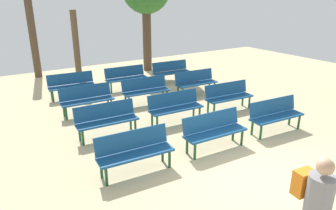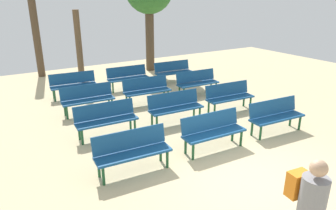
{
  "view_description": "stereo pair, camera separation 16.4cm",
  "coord_description": "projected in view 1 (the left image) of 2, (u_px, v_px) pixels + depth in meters",
  "views": [
    {
      "loc": [
        -4.42,
        -3.53,
        3.55
      ],
      "look_at": [
        0.0,
        3.47,
        0.55
      ],
      "focal_mm": 33.06,
      "sensor_mm": 36.0,
      "label": 1
    },
    {
      "loc": [
        -4.28,
        -3.61,
        3.55
      ],
      "look_at": [
        0.0,
        3.47,
        0.55
      ],
      "focal_mm": 33.06,
      "sensor_mm": 36.0,
      "label": 2
    }
  ],
  "objects": [
    {
      "name": "ground_plane",
      "position": [
        260.0,
        180.0,
        6.23
      ],
      "size": [
        24.0,
        24.0,
        0.0
      ],
      "primitive_type": "plane",
      "color": "#CCB789"
    },
    {
      "name": "bench_r0_c0",
      "position": [
        134.0,
        149.0,
        6.39
      ],
      "size": [
        1.63,
        0.58,
        0.87
      ],
      "rotation": [
        0.0,
        0.0,
        -0.06
      ],
      "color": "navy",
      "rests_on": "ground_plane"
    },
    {
      "name": "bench_r0_c1",
      "position": [
        214.0,
        129.0,
        7.36
      ],
      "size": [
        1.62,
        0.55,
        0.87
      ],
      "rotation": [
        0.0,
        0.0,
        -0.04
      ],
      "color": "navy",
      "rests_on": "ground_plane"
    },
    {
      "name": "bench_r0_c2",
      "position": [
        275.0,
        113.0,
        8.31
      ],
      "size": [
        1.63,
        0.6,
        0.87
      ],
      "rotation": [
        0.0,
        0.0,
        -0.08
      ],
      "color": "navy",
      "rests_on": "ground_plane"
    },
    {
      "name": "bench_r1_c0",
      "position": [
        106.0,
        118.0,
        8.0
      ],
      "size": [
        1.62,
        0.56,
        0.87
      ],
      "rotation": [
        0.0,
        0.0,
        -0.05
      ],
      "color": "navy",
      "rests_on": "ground_plane"
    },
    {
      "name": "bench_r1_c1",
      "position": [
        175.0,
        106.0,
        8.89
      ],
      "size": [
        1.63,
        0.58,
        0.87
      ],
      "rotation": [
        0.0,
        0.0,
        -0.06
      ],
      "color": "navy",
      "rests_on": "ground_plane"
    },
    {
      "name": "bench_r1_c2",
      "position": [
        228.0,
        95.0,
        9.83
      ],
      "size": [
        1.63,
        0.6,
        0.87
      ],
      "rotation": [
        0.0,
        0.0,
        -0.07
      ],
      "color": "navy",
      "rests_on": "ground_plane"
    },
    {
      "name": "bench_r2_c0",
      "position": [
        87.0,
        98.0,
        9.54
      ],
      "size": [
        1.62,
        0.55,
        0.87
      ],
      "rotation": [
        0.0,
        0.0,
        -0.04
      ],
      "color": "navy",
      "rests_on": "ground_plane"
    },
    {
      "name": "bench_r2_c1",
      "position": [
        146.0,
        89.0,
        10.43
      ],
      "size": [
        1.63,
        0.6,
        0.87
      ],
      "rotation": [
        0.0,
        0.0,
        -0.07
      ],
      "color": "navy",
      "rests_on": "ground_plane"
    },
    {
      "name": "bench_r2_c2",
      "position": [
        196.0,
        81.0,
        11.38
      ],
      "size": [
        1.62,
        0.57,
        0.87
      ],
      "rotation": [
        0.0,
        0.0,
        -0.06
      ],
      "color": "navy",
      "rests_on": "ground_plane"
    },
    {
      "name": "bench_r3_c0",
      "position": [
        71.0,
        84.0,
        11.02
      ],
      "size": [
        1.63,
        0.61,
        0.87
      ],
      "rotation": [
        0.0,
        0.0,
        -0.08
      ],
      "color": "navy",
      "rests_on": "ground_plane"
    },
    {
      "name": "bench_r3_c1",
      "position": [
        126.0,
        76.0,
        12.01
      ],
      "size": [
        1.62,
        0.56,
        0.87
      ],
      "rotation": [
        0.0,
        0.0,
        -0.05
      ],
      "color": "navy",
      "rests_on": "ground_plane"
    },
    {
      "name": "bench_r3_c2",
      "position": [
        171.0,
        70.0,
        12.93
      ],
      "size": [
        1.63,
        0.58,
        0.87
      ],
      "rotation": [
        0.0,
        0.0,
        -0.06
      ],
      "color": "navy",
      "rests_on": "ground_plane"
    },
    {
      "name": "tree_1",
      "position": [
        76.0,
        48.0,
        12.49
      ],
      "size": [
        0.25,
        0.25,
        2.95
      ],
      "color": "brown",
      "rests_on": "ground_plane"
    },
    {
      "name": "tree_2",
      "position": [
        33.0,
        37.0,
        13.35
      ],
      "size": [
        0.31,
        0.31,
        3.5
      ],
      "color": "#4C3A28",
      "rests_on": "ground_plane"
    },
    {
      "name": "visitor_with_backpack",
      "position": [
        315.0,
        205.0,
        4.04
      ],
      "size": [
        0.38,
        0.55,
        1.65
      ],
      "rotation": [
        0.0,
        0.0,
        3.03
      ],
      "color": "navy",
      "rests_on": "ground_plane"
    }
  ]
}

